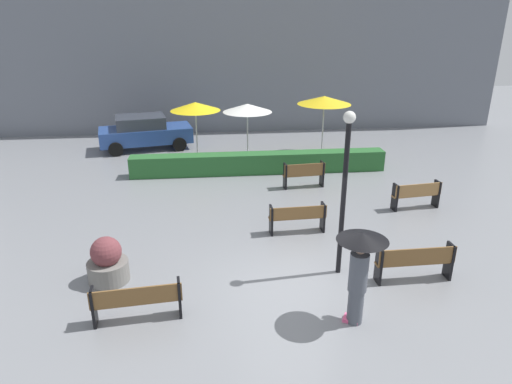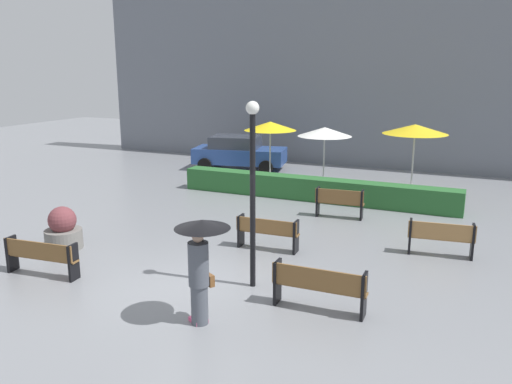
# 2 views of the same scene
# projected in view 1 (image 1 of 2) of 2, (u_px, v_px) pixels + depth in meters

# --- Properties ---
(ground_plane) EXTENTS (60.00, 60.00, 0.00)m
(ground_plane) POSITION_uv_depth(u_px,v_px,m) (296.00, 289.00, 10.64)
(ground_plane) COLOR gray
(bench_mid_center) EXTENTS (1.67, 0.44, 0.86)m
(bench_mid_center) POSITION_uv_depth(u_px,v_px,m) (298.00, 217.00, 13.18)
(bench_mid_center) COLOR brown
(bench_mid_center) RESTS_ON ground
(bench_far_right) EXTENTS (1.64, 0.52, 0.89)m
(bench_far_right) POSITION_uv_depth(u_px,v_px,m) (417.00, 194.00, 14.82)
(bench_far_right) COLOR #9E7242
(bench_far_right) RESTS_ON ground
(bench_near_right) EXTENTS (1.88, 0.38, 0.91)m
(bench_near_right) POSITION_uv_depth(u_px,v_px,m) (415.00, 261.00, 10.76)
(bench_near_right) COLOR brown
(bench_near_right) RESTS_ON ground
(bench_back_row) EXTENTS (1.55, 0.50, 0.94)m
(bench_back_row) POSITION_uv_depth(u_px,v_px,m) (304.00, 173.00, 16.66)
(bench_back_row) COLOR brown
(bench_back_row) RESTS_ON ground
(bench_near_left) EXTENTS (1.86, 0.50, 0.84)m
(bench_near_left) POSITION_uv_depth(u_px,v_px,m) (137.00, 300.00, 9.34)
(bench_near_left) COLOR brown
(bench_near_left) RESTS_ON ground
(pedestrian_with_umbrella) EXTENTS (1.03, 1.03, 2.00)m
(pedestrian_with_umbrella) POSITION_uv_depth(u_px,v_px,m) (360.00, 264.00, 9.05)
(pedestrian_with_umbrella) COLOR #4C515B
(pedestrian_with_umbrella) RESTS_ON ground
(planter_pot) EXTENTS (0.96, 0.96, 1.14)m
(planter_pot) POSITION_uv_depth(u_px,v_px,m) (107.00, 263.00, 10.79)
(planter_pot) COLOR slate
(planter_pot) RESTS_ON ground
(lamp_post) EXTENTS (0.28, 0.28, 4.01)m
(lamp_post) POSITION_uv_depth(u_px,v_px,m) (345.00, 179.00, 10.44)
(lamp_post) COLOR black
(lamp_post) RESTS_ON ground
(patio_umbrella_yellow) EXTENTS (2.10, 2.10, 2.54)m
(patio_umbrella_yellow) POSITION_uv_depth(u_px,v_px,m) (195.00, 107.00, 19.09)
(patio_umbrella_yellow) COLOR silver
(patio_umbrella_yellow) RESTS_ON ground
(patio_umbrella_white) EXTENTS (2.12, 2.12, 2.40)m
(patio_umbrella_white) POSITION_uv_depth(u_px,v_px,m) (247.00, 108.00, 19.56)
(patio_umbrella_white) COLOR silver
(patio_umbrella_white) RESTS_ON ground
(patio_umbrella_yellow_far) EXTENTS (2.35, 2.35, 2.65)m
(patio_umbrella_yellow_far) POSITION_uv_depth(u_px,v_px,m) (324.00, 100.00, 19.89)
(patio_umbrella_yellow_far) COLOR silver
(patio_umbrella_yellow_far) RESTS_ON ground
(hedge_strip) EXTENTS (10.15, 0.70, 0.81)m
(hedge_strip) POSITION_uv_depth(u_px,v_px,m) (259.00, 163.00, 18.28)
(hedge_strip) COLOR #28602D
(hedge_strip) RESTS_ON ground
(building_facade) EXTENTS (28.00, 1.20, 8.41)m
(building_facade) POSITION_uv_depth(u_px,v_px,m) (242.00, 50.00, 23.94)
(building_facade) COLOR slate
(building_facade) RESTS_ON ground
(parked_car) EXTENTS (4.46, 2.63, 1.57)m
(parked_car) POSITION_uv_depth(u_px,v_px,m) (145.00, 132.00, 21.43)
(parked_car) COLOR #28478C
(parked_car) RESTS_ON ground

